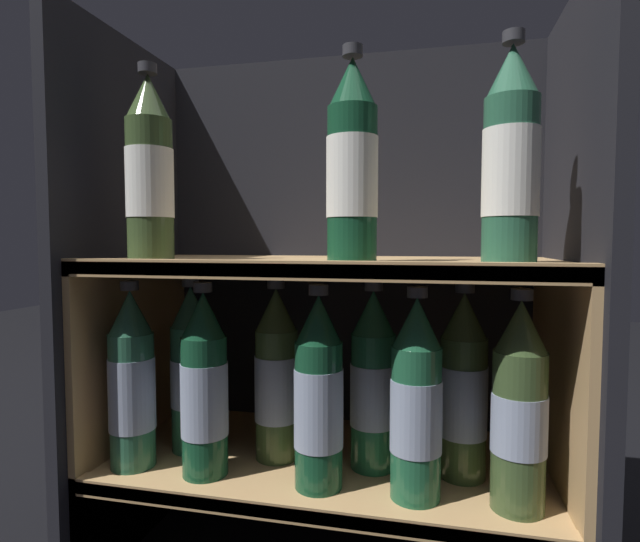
# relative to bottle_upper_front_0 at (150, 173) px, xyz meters

# --- Properties ---
(fridge_back_wall) EXTENTS (0.74, 0.02, 0.88)m
(fridge_back_wall) POSITION_rel_bottle_upper_front_0_xyz_m (0.25, 0.28, -0.19)
(fridge_back_wall) COLOR black
(fridge_back_wall) RESTS_ON ground_plane
(fridge_side_left) EXTENTS (0.02, 0.37, 0.88)m
(fridge_side_left) POSITION_rel_bottle_upper_front_0_xyz_m (-0.11, 0.10, -0.19)
(fridge_side_left) COLOR black
(fridge_side_left) RESTS_ON ground_plane
(fridge_side_right) EXTENTS (0.02, 0.37, 0.88)m
(fridge_side_right) POSITION_rel_bottle_upper_front_0_xyz_m (0.60, 0.10, -0.19)
(fridge_side_right) COLOR black
(fridge_side_right) RESTS_ON ground_plane
(shelf_lower) EXTENTS (0.70, 0.33, 0.19)m
(shelf_lower) POSITION_rel_bottle_upper_front_0_xyz_m (0.25, 0.09, -0.48)
(shelf_lower) COLOR tan
(shelf_lower) RESTS_ON ground_plane
(shelf_upper) EXTENTS (0.70, 0.33, 0.51)m
(shelf_upper) POSITION_rel_bottle_upper_front_0_xyz_m (0.25, 0.09, -0.25)
(shelf_upper) COLOR tan
(shelf_upper) RESTS_ON ground_plane
(bottle_upper_front_0) EXTENTS (0.07, 0.07, 0.29)m
(bottle_upper_front_0) POSITION_rel_bottle_upper_front_0_xyz_m (0.00, 0.00, 0.00)
(bottle_upper_front_0) COLOR #384C28
(bottle_upper_front_0) RESTS_ON shelf_upper
(bottle_upper_front_1) EXTENTS (0.07, 0.07, 0.29)m
(bottle_upper_front_1) POSITION_rel_bottle_upper_front_0_xyz_m (0.30, 0.00, -0.00)
(bottle_upper_front_1) COLOR #144228
(bottle_upper_front_1) RESTS_ON shelf_upper
(bottle_upper_front_2) EXTENTS (0.07, 0.07, 0.29)m
(bottle_upper_front_2) POSITION_rel_bottle_upper_front_0_xyz_m (0.50, 0.00, -0.00)
(bottle_upper_front_2) COLOR #285B42
(bottle_upper_front_2) RESTS_ON shelf_upper
(bottle_lower_front_0) EXTENTS (0.07, 0.07, 0.29)m
(bottle_lower_front_0) POSITION_rel_bottle_upper_front_0_xyz_m (-0.04, 0.00, -0.32)
(bottle_lower_front_0) COLOR #285B42
(bottle_lower_front_0) RESTS_ON shelf_lower
(bottle_lower_front_1) EXTENTS (0.07, 0.07, 0.29)m
(bottle_lower_front_1) POSITION_rel_bottle_upper_front_0_xyz_m (0.08, 0.00, -0.32)
(bottle_lower_front_1) COLOR #144228
(bottle_lower_front_1) RESTS_ON shelf_lower
(bottle_lower_front_2) EXTENTS (0.07, 0.07, 0.29)m
(bottle_lower_front_2) POSITION_rel_bottle_upper_front_0_xyz_m (0.26, 0.00, -0.32)
(bottle_lower_front_2) COLOR #144228
(bottle_lower_front_2) RESTS_ON shelf_lower
(bottle_lower_front_3) EXTENTS (0.07, 0.07, 0.29)m
(bottle_lower_front_3) POSITION_rel_bottle_upper_front_0_xyz_m (0.39, 0.00, -0.32)
(bottle_lower_front_3) COLOR #1E5638
(bottle_lower_front_3) RESTS_ON shelf_lower
(bottle_lower_front_4) EXTENTS (0.07, 0.07, 0.29)m
(bottle_lower_front_4) POSITION_rel_bottle_upper_front_0_xyz_m (0.52, 0.00, -0.32)
(bottle_lower_front_4) COLOR #384C28
(bottle_lower_front_4) RESTS_ON shelf_lower
(bottle_lower_back_0) EXTENTS (0.07, 0.07, 0.29)m
(bottle_lower_back_0) POSITION_rel_bottle_upper_front_0_xyz_m (0.02, 0.08, -0.32)
(bottle_lower_back_0) COLOR #285B42
(bottle_lower_back_0) RESTS_ON shelf_lower
(bottle_lower_back_1) EXTENTS (0.07, 0.07, 0.29)m
(bottle_lower_back_1) POSITION_rel_bottle_upper_front_0_xyz_m (0.17, 0.08, -0.32)
(bottle_lower_back_1) COLOR #384C28
(bottle_lower_back_1) RESTS_ON shelf_lower
(bottle_lower_back_2) EXTENTS (0.07, 0.07, 0.29)m
(bottle_lower_back_2) POSITION_rel_bottle_upper_front_0_xyz_m (0.32, 0.08, -0.32)
(bottle_lower_back_2) COLOR #1E5638
(bottle_lower_back_2) RESTS_ON shelf_lower
(bottle_lower_back_3) EXTENTS (0.07, 0.07, 0.29)m
(bottle_lower_back_3) POSITION_rel_bottle_upper_front_0_xyz_m (0.46, 0.08, -0.32)
(bottle_lower_back_3) COLOR #384C28
(bottle_lower_back_3) RESTS_ON shelf_lower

